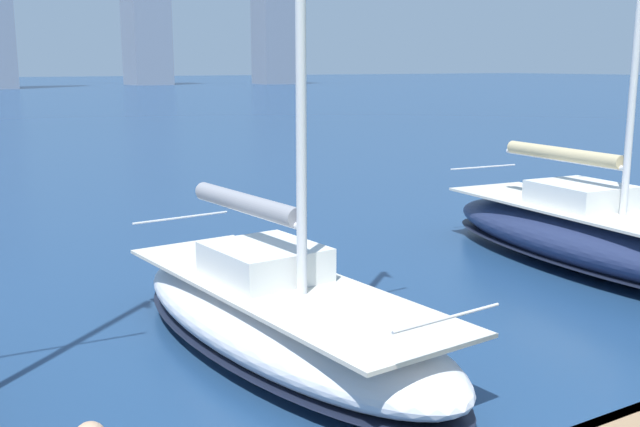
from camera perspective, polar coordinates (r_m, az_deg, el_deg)
sailboat_tan at (r=18.56m, az=20.25°, el=-1.57°), size 3.81×9.69×11.34m
sailboat_grey at (r=12.33m, az=-3.07°, el=-7.57°), size 3.36×8.36×10.37m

